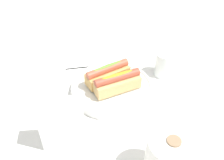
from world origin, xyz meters
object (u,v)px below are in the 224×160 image
(napkin_box, at_px, (62,124))
(chopstick_near, at_px, (94,66))
(serving_bowl, at_px, (112,88))
(water_glass, at_px, (165,65))
(hotdog_back, at_px, (116,83))
(paper_towel_roll, at_px, (169,159))
(hotdog_front, at_px, (108,74))

(napkin_box, distance_m, chopstick_near, 0.36)
(serving_bowl, bearing_deg, napkin_box, 40.40)
(water_glass, relative_size, napkin_box, 0.60)
(serving_bowl, distance_m, water_glass, 0.21)
(hotdog_back, bearing_deg, serving_bowl, -76.94)
(hotdog_back, relative_size, napkin_box, 1.03)
(serving_bowl, height_order, hotdog_back, hotdog_back)
(paper_towel_roll, relative_size, napkin_box, 0.89)
(hotdog_front, bearing_deg, chopstick_near, -84.03)
(hotdog_back, distance_m, napkin_box, 0.23)
(hotdog_back, bearing_deg, paper_towel_roll, 94.15)
(paper_towel_roll, bearing_deg, hotdog_front, -84.48)
(water_glass, distance_m, napkin_box, 0.44)
(water_glass, distance_m, paper_towel_roll, 0.40)
(serving_bowl, xyz_separation_m, paper_towel_roll, (-0.03, 0.33, 0.05))
(hotdog_front, xyz_separation_m, hotdog_back, (-0.01, 0.05, 0.00))
(hotdog_back, bearing_deg, hotdog_front, -76.94)
(water_glass, xyz_separation_m, paper_towel_roll, (0.18, 0.36, 0.02))
(paper_towel_roll, distance_m, chopstick_near, 0.49)
(serving_bowl, xyz_separation_m, hotdog_back, (-0.01, 0.03, 0.04))
(hotdog_front, relative_size, paper_towel_roll, 1.18)
(napkin_box, relative_size, chopstick_near, 0.68)
(hotdog_front, height_order, chopstick_near, hotdog_front)
(water_glass, relative_size, chopstick_near, 0.41)
(hotdog_front, bearing_deg, paper_towel_roll, 95.52)
(serving_bowl, distance_m, hotdog_front, 0.05)
(hotdog_back, height_order, napkin_box, napkin_box)
(paper_towel_roll, height_order, chopstick_near, paper_towel_roll)
(paper_towel_roll, bearing_deg, water_glass, -116.86)
(serving_bowl, bearing_deg, paper_towel_roll, 94.89)
(hotdog_front, height_order, hotdog_back, same)
(hotdog_front, distance_m, napkin_box, 0.26)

